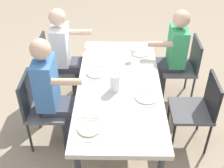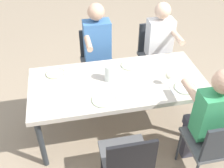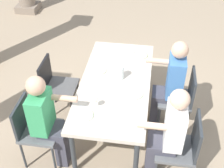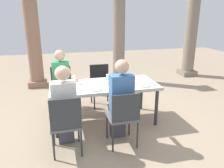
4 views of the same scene
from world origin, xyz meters
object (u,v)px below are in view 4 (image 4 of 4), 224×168
(stone_column_centre, at_px, (119,34))
(water_pitcher, at_px, (109,80))
(chair_west_north, at_px, (62,84))
(dining_table, at_px, (104,88))
(chair_mid_north, at_px, (100,82))
(plate_0, at_px, (66,82))
(stone_column_near, at_px, (33,34))
(wine_glass_0, at_px, (74,77))
(chair_mid_south, at_px, (123,115))
(chair_west_south, at_px, (66,122))
(diner_man_white, at_px, (61,80))
(plate_3, at_px, (144,85))
(diner_guest_third, at_px, (64,105))
(diner_woman_green, at_px, (120,99))
(plate_1, at_px, (95,89))
(stone_column_far, at_px, (191,34))
(plate_2, at_px, (111,79))

(stone_column_centre, height_order, water_pitcher, stone_column_centre)
(chair_west_north, bearing_deg, dining_table, -49.52)
(chair_mid_north, height_order, plate_0, chair_mid_north)
(stone_column_near, bearing_deg, dining_table, -62.32)
(wine_glass_0, bearing_deg, chair_mid_south, -59.21)
(chair_west_south, xyz_separation_m, plate_0, (0.07, 1.13, 0.23))
(wine_glass_0, bearing_deg, diner_man_white, 113.83)
(plate_0, distance_m, plate_3, 1.43)
(diner_guest_third, bearing_deg, diner_woman_green, -1.31)
(chair_west_south, height_order, plate_1, chair_west_south)
(plate_0, xyz_separation_m, plate_3, (1.33, -0.54, 0.00))
(plate_3, bearing_deg, chair_west_north, 140.99)
(diner_man_white, relative_size, diner_guest_third, 0.99)
(dining_table, relative_size, diner_woman_green, 1.44)
(dining_table, height_order, diner_woman_green, diner_woman_green)
(chair_mid_south, bearing_deg, plate_1, 117.59)
(diner_guest_third, relative_size, plate_1, 5.75)
(chair_west_north, distance_m, wine_glass_0, 0.80)
(dining_table, bearing_deg, chair_mid_north, 83.15)
(chair_west_south, distance_m, stone_column_centre, 3.97)
(stone_column_centre, distance_m, plate_1, 3.17)
(chair_mid_north, xyz_separation_m, stone_column_far, (3.29, 1.73, 0.82))
(chair_mid_north, bearing_deg, plate_1, -105.73)
(chair_mid_north, relative_size, stone_column_far, 0.32)
(plate_2, relative_size, water_pitcher, 1.32)
(stone_column_centre, bearing_deg, dining_table, -111.33)
(plate_3, bearing_deg, diner_guest_third, -163.97)
(diner_man_white, xyz_separation_m, water_pitcher, (0.81, -0.71, 0.13))
(plate_2, bearing_deg, diner_guest_third, -134.76)
(diner_woman_green, height_order, plate_2, diner_woman_green)
(diner_man_white, relative_size, stone_column_far, 0.47)
(diner_woman_green, distance_m, plate_0, 1.23)
(chair_mid_north, relative_size, plate_0, 3.93)
(stone_column_centre, height_order, stone_column_far, stone_column_centre)
(chair_west_north, xyz_separation_m, diner_woman_green, (0.84, -1.55, 0.19))
(plate_2, height_order, water_pitcher, water_pitcher)
(wine_glass_0, bearing_deg, chair_west_north, 107.96)
(chair_west_south, xyz_separation_m, stone_column_near, (-0.63, 3.46, 0.92))
(chair_west_south, distance_m, plate_3, 1.54)
(chair_west_south, relative_size, stone_column_far, 0.33)
(stone_column_centre, distance_m, plate_3, 2.96)
(plate_3, bearing_deg, chair_mid_south, -133.40)
(diner_man_white, bearing_deg, diner_guest_third, -90.26)
(dining_table, height_order, water_pitcher, water_pitcher)
(chair_west_north, height_order, stone_column_centre, stone_column_centre)
(plate_2, bearing_deg, diner_woman_green, -95.82)
(diner_man_white, bearing_deg, plate_1, -60.76)
(stone_column_near, height_order, water_pitcher, stone_column_near)
(chair_mid_south, relative_size, plate_0, 3.94)
(dining_table, relative_size, stone_column_far, 0.70)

